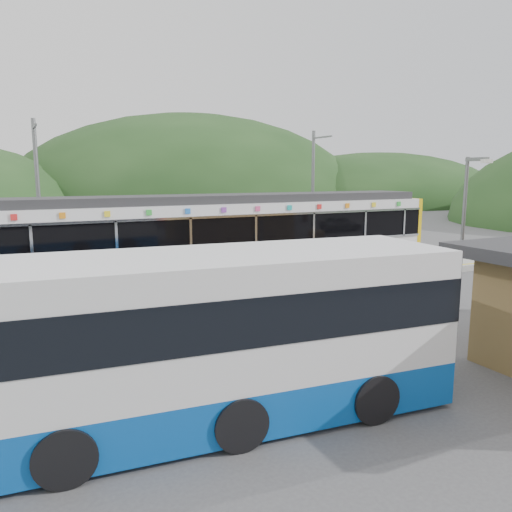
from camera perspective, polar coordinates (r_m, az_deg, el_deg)
name	(u,v)px	position (r m, az deg, el deg)	size (l,w,h in m)	color
ground	(276,308)	(17.69, 2.30, -5.99)	(120.00, 120.00, 0.00)	#4C4C4F
hills	(334,268)	(25.28, 8.87, -1.41)	(146.00, 149.00, 26.00)	#1E3D19
platform	(237,286)	(20.52, -2.13, -3.40)	(26.00, 3.20, 0.30)	#9E9E99
yellow_line	(251,288)	(19.34, -0.54, -3.72)	(26.00, 0.10, 0.01)	yellow
train	(232,231)	(23.02, -2.75, 2.83)	(20.44, 3.01, 3.74)	black
catenary_mast_west	(39,198)	(23.56, -23.58, 6.08)	(0.18, 1.80, 7.00)	slate
catenary_mast_east	(313,193)	(28.02, 6.53, 7.21)	(0.18, 1.80, 7.00)	slate
bus	(144,350)	(9.37, -12.71, -10.40)	(12.04, 3.83, 3.23)	#0B4EAA
lamp_post	(466,220)	(18.23, 22.90, 3.80)	(0.36, 0.95, 5.24)	slate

